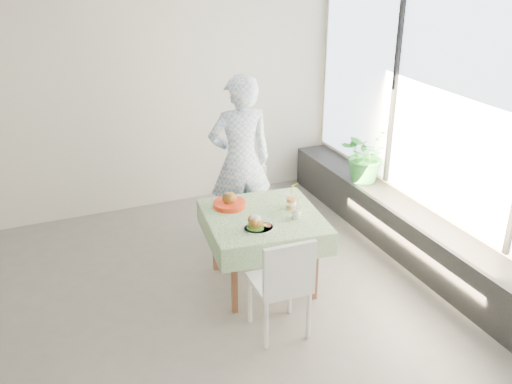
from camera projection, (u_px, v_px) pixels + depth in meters
name	position (u px, v px, depth m)	size (l,w,h in m)	color
floor	(154.00, 329.00, 4.91)	(6.00, 6.00, 0.00)	#615E5B
wall_back	(91.00, 101.00, 6.44)	(6.00, 0.02, 2.80)	silver
wall_right	(453.00, 132.00, 5.42)	(0.02, 5.00, 2.80)	silver
window_pane	(454.00, 106.00, 5.31)	(0.01, 4.80, 2.18)	#D1E0F9
window_ledge	(422.00, 242.00, 5.82)	(0.40, 4.80, 0.50)	black
cafe_table	(263.00, 242.00, 5.39)	(1.15, 1.15, 0.74)	brown
chair_far	(249.00, 221.00, 6.22)	(0.50, 0.50, 0.84)	white
chair_near	(280.00, 302.00, 4.78)	(0.46, 0.46, 0.94)	white
diner	(240.00, 161.00, 6.01)	(0.68, 0.45, 1.86)	#89ACDC
main_dish	(257.00, 225.00, 4.99)	(0.28, 0.28, 0.14)	white
juice_cup_orange	(291.00, 202.00, 5.37)	(0.10, 0.10, 0.29)	white
juice_cup_lemonade	(296.00, 212.00, 5.19)	(0.09, 0.09, 0.24)	white
second_dish	(229.00, 203.00, 5.42)	(0.31, 0.31, 0.15)	red
potted_plant	(365.00, 154.00, 6.52)	(0.59, 0.51, 0.65)	#297D3A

